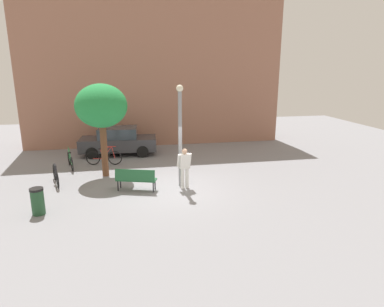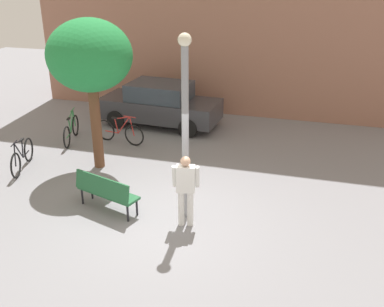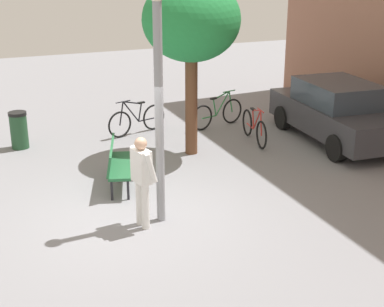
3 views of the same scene
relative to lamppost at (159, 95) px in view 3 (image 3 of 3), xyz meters
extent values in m
plane|color=gray|center=(-0.30, -0.27, -2.34)|extent=(36.00, 36.00, 0.00)
cylinder|color=gray|center=(0.00, 0.00, -0.40)|extent=(0.15, 0.15, 3.89)
cylinder|color=white|center=(0.02, -0.40, -1.92)|extent=(0.14, 0.14, 0.85)
cylinder|color=white|center=(0.21, -0.36, -1.92)|extent=(0.14, 0.14, 0.85)
cube|color=white|center=(0.12, -0.38, -1.19)|extent=(0.44, 0.30, 0.60)
sphere|color=tan|center=(0.12, -0.38, -0.78)|extent=(0.22, 0.22, 0.22)
cylinder|color=white|center=(-0.14, -0.39, -1.16)|extent=(0.14, 0.24, 0.55)
cylinder|color=white|center=(0.35, -0.28, -1.16)|extent=(0.14, 0.24, 0.55)
cube|color=#236038|center=(-1.83, -0.24, -1.89)|extent=(1.66, 0.89, 0.06)
cube|color=#236038|center=(-1.88, -0.42, -1.64)|extent=(1.57, 0.59, 0.44)
cylinder|color=black|center=(-2.47, 0.12, -2.13)|extent=(0.05, 0.05, 0.42)
cylinder|color=black|center=(-1.09, -0.30, -2.13)|extent=(0.05, 0.05, 0.42)
cylinder|color=black|center=(-2.56, -0.18, -2.13)|extent=(0.05, 0.05, 0.42)
cylinder|color=black|center=(-1.19, -0.61, -2.13)|extent=(0.05, 0.05, 0.42)
cylinder|color=brown|center=(-3.16, 1.90, -1.14)|extent=(0.29, 0.29, 2.40)
ellipsoid|color=#248A42|center=(-3.16, 1.90, 0.84)|extent=(2.24, 2.24, 1.90)
torus|color=black|center=(-5.06, 3.93, -1.99)|extent=(0.24, 0.70, 0.71)
torus|color=black|center=(-4.76, 2.87, -1.99)|extent=(0.24, 0.70, 0.71)
cylinder|color=#338447|center=(-4.96, 3.58, -1.70)|extent=(0.17, 0.49, 0.64)
cylinder|color=#338447|center=(-4.95, 3.53, -1.47)|extent=(0.19, 0.57, 0.18)
cylinder|color=#338447|center=(-4.89, 3.30, -1.78)|extent=(0.07, 0.14, 0.48)
cylinder|color=#338447|center=(-4.83, 3.11, -2.01)|extent=(0.17, 0.49, 0.04)
cylinder|color=#338447|center=(-5.04, 3.87, -1.70)|extent=(0.08, 0.17, 0.63)
cube|color=black|center=(-4.87, 3.26, -1.51)|extent=(0.13, 0.21, 0.04)
cylinder|color=#338447|center=(-5.03, 3.80, -1.39)|extent=(0.15, 0.43, 0.03)
torus|color=black|center=(-2.80, 3.62, -1.99)|extent=(0.71, 0.16, 0.71)
torus|color=black|center=(-3.88, 3.80, -1.99)|extent=(0.71, 0.16, 0.71)
cylinder|color=red|center=(-3.16, 3.68, -1.70)|extent=(0.50, 0.11, 0.64)
cylinder|color=red|center=(-3.21, 3.69, -1.47)|extent=(0.58, 0.13, 0.18)
cylinder|color=red|center=(-3.44, 3.73, -1.78)|extent=(0.14, 0.06, 0.48)
cylinder|color=red|center=(-3.64, 3.76, -2.01)|extent=(0.50, 0.11, 0.04)
cylinder|color=red|center=(-2.86, 3.63, -1.70)|extent=(0.17, 0.06, 0.63)
cube|color=black|center=(-3.49, 3.73, -1.51)|extent=(0.21, 0.11, 0.04)
cylinder|color=red|center=(-2.93, 3.64, -1.39)|extent=(0.44, 0.10, 0.03)
torus|color=black|center=(-4.99, 0.62, -1.99)|extent=(0.26, 0.69, 0.71)
torus|color=black|center=(-5.32, 1.67, -1.99)|extent=(0.26, 0.69, 0.71)
cylinder|color=black|center=(-5.10, 0.97, -1.70)|extent=(0.18, 0.49, 0.64)
cylinder|color=black|center=(-5.12, 1.02, -1.47)|extent=(0.21, 0.56, 0.18)
cylinder|color=black|center=(-5.19, 1.24, -1.78)|extent=(0.07, 0.14, 0.48)
cylinder|color=black|center=(-5.25, 1.43, -2.01)|extent=(0.18, 0.49, 0.04)
cylinder|color=black|center=(-5.01, 0.68, -1.70)|extent=(0.08, 0.17, 0.63)
cube|color=black|center=(-5.20, 1.29, -1.51)|extent=(0.14, 0.21, 0.04)
cylinder|color=black|center=(-5.03, 0.75, -1.39)|extent=(0.16, 0.43, 0.03)
cube|color=#38383D|center=(-2.65, 5.70, -1.72)|extent=(4.30, 1.97, 0.70)
cube|color=#333D47|center=(-2.65, 5.70, -1.09)|extent=(2.20, 1.70, 0.60)
cylinder|color=black|center=(-1.35, 4.81, -2.02)|extent=(0.65, 0.26, 0.64)
cylinder|color=black|center=(-3.95, 6.58, -2.02)|extent=(0.65, 0.26, 0.64)
cylinder|color=black|center=(-4.05, 4.98, -2.02)|extent=(0.65, 0.26, 0.64)
cylinder|color=#234C2D|center=(-5.14, -1.91, -1.92)|extent=(0.42, 0.42, 0.84)
cylinder|color=black|center=(-5.14, -1.91, -1.46)|extent=(0.44, 0.44, 0.08)
camera|label=1|loc=(-2.00, -13.06, 2.48)|focal=31.16mm
camera|label=2|loc=(2.56, -8.46, 3.07)|focal=41.26mm
camera|label=3|loc=(8.92, -3.07, 2.32)|focal=53.26mm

